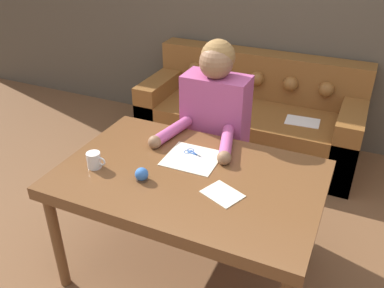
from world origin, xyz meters
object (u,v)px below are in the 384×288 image
couch (250,118)px  pin_cushion (142,175)px  scissors (194,154)px  dining_table (189,184)px  mug (94,160)px  person (214,133)px

couch → pin_cushion: bearing=-92.3°
scissors → pin_cushion: pin_cushion is taller
dining_table → pin_cushion: bearing=-142.6°
couch → mug: (-0.37, -1.76, 0.46)m
dining_table → person: person is taller
pin_cushion → person: bearing=81.9°
couch → pin_cushion: size_ratio=26.63×
dining_table → person: (-0.09, 0.60, -0.00)m
mug → pin_cushion: 0.30m
person → mug: 0.86m
couch → mug: bearing=-101.8°
scissors → pin_cushion: 0.38m
pin_cushion → couch: bearing=87.7°
dining_table → scissors: size_ratio=6.85×
person → pin_cushion: 0.77m
couch → pin_cushion: (-0.07, -1.75, 0.45)m
dining_table → couch: 1.64m
dining_table → couch: (-0.13, 1.60, -0.35)m
scissors → mug: mug is taller
person → scissors: (0.04, -0.41, 0.07)m
person → pin_cushion: person is taller
couch → scissors: couch is taller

